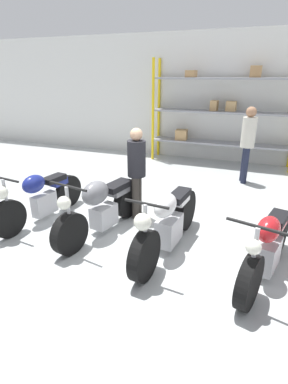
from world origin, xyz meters
The scene contains 9 objects.
ground_plane centered at (0.00, 0.00, 0.00)m, with size 30.00×30.00×0.00m, color #B2B7B7.
back_wall centered at (0.00, 5.43, 1.80)m, with size 30.00×0.08×3.60m.
shelving_rack centered at (0.48, 5.07, 1.51)m, with size 3.97×0.63×2.89m.
motorcycle_blue centered at (-1.86, 0.12, 0.45)m, with size 0.61×2.02×0.99m.
motorcycle_grey centered at (-0.63, 0.10, 0.46)m, with size 0.73×2.06×1.05m.
motorcycle_white centered at (0.53, -0.03, 0.45)m, with size 0.58×2.21×1.05m.
motorcycle_red centered at (1.89, -0.17, 0.42)m, with size 0.83×1.97×1.01m.
person_browsing centered at (1.38, 3.56, 1.06)m, with size 0.39×0.39×1.79m.
person_near_rack centered at (-0.32, 0.87, 0.95)m, with size 0.35×0.35×1.63m.
Camera 1 is at (1.60, -3.76, 2.46)m, focal length 28.00 mm.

